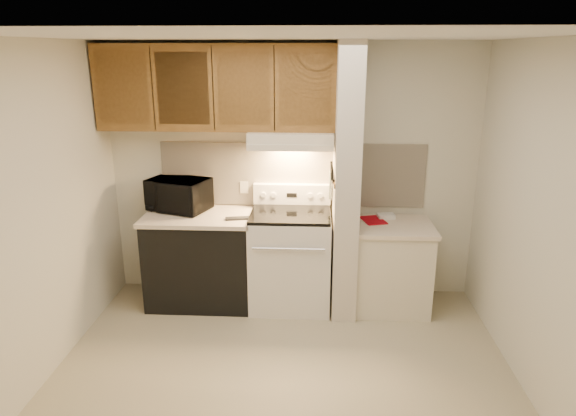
{
  "coord_description": "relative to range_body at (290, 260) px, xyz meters",
  "views": [
    {
      "loc": [
        0.23,
        -3.44,
        2.42
      ],
      "look_at": [
        -0.0,
        0.75,
        1.12
      ],
      "focal_mm": 32.0,
      "sensor_mm": 36.0,
      "label": 1
    }
  ],
  "objects": [
    {
      "name": "teal_jar",
      "position": [
        -1.2,
        0.23,
        0.5
      ],
      "size": [
        0.1,
        0.1,
        0.09
      ],
      "primitive_type": "cylinder",
      "rotation": [
        0.0,
        0.0,
        -0.28
      ],
      "color": "#2E6869",
      "rests_on": "left_countertop"
    },
    {
      "name": "wall_right",
      "position": [
        1.8,
        -1.16,
        0.79
      ],
      "size": [
        0.02,
        3.0,
        2.5
      ],
      "primitive_type": "cube",
      "color": "beige",
      "rests_on": "floor"
    },
    {
      "name": "right_countertop",
      "position": [
        0.97,
        -0.01,
        0.37
      ],
      "size": [
        0.74,
        0.64,
        0.04
      ],
      "primitive_type": "cube",
      "color": "beige",
      "rests_on": "right_cab_base"
    },
    {
      "name": "knife_blade_b",
      "position": [
        0.38,
        -0.14,
        0.75
      ],
      "size": [
        0.01,
        0.04,
        0.18
      ],
      "primitive_type": "cube",
      "color": "silver",
      "rests_on": "knife_strip"
    },
    {
      "name": "knife_handle_e",
      "position": [
        0.38,
        0.11,
        0.91
      ],
      "size": [
        0.02,
        0.02,
        0.1
      ],
      "primitive_type": "cylinder",
      "color": "black",
      "rests_on": "knife_strip"
    },
    {
      "name": "range_body",
      "position": [
        0.0,
        0.0,
        0.0
      ],
      "size": [
        0.76,
        0.65,
        0.92
      ],
      "primitive_type": "cube",
      "color": "silver",
      "rests_on": "floor"
    },
    {
      "name": "range_knob_right_outer",
      "position": [
        0.28,
        0.24,
        0.59
      ],
      "size": [
        0.05,
        0.02,
        0.05
      ],
      "primitive_type": "cylinder",
      "rotation": [
        1.57,
        0.0,
        0.0
      ],
      "color": "silver",
      "rests_on": "range_backguard"
    },
    {
      "name": "cooktop",
      "position": [
        0.0,
        0.0,
        0.48
      ],
      "size": [
        0.74,
        0.64,
        0.03
      ],
      "primitive_type": "cube",
      "color": "black",
      "rests_on": "range_body"
    },
    {
      "name": "knife_handle_d",
      "position": [
        0.38,
        0.03,
        0.91
      ],
      "size": [
        0.02,
        0.02,
        0.1
      ],
      "primitive_type": "cylinder",
      "color": "black",
      "rests_on": "knife_strip"
    },
    {
      "name": "cab_gap_b",
      "position": [
        -0.69,
        0.01,
        1.62
      ],
      "size": [
        0.01,
        0.01,
        0.73
      ],
      "primitive_type": "cube",
      "color": "black",
      "rests_on": "upper_cabinets"
    },
    {
      "name": "cab_door_c",
      "position": [
        -0.42,
        0.01,
        1.62
      ],
      "size": [
        0.46,
        0.01,
        0.63
      ],
      "primitive_type": "cube",
      "color": "brown",
      "rests_on": "upper_cabinets"
    },
    {
      "name": "range_display",
      "position": [
        0.0,
        0.24,
        0.59
      ],
      "size": [
        0.1,
        0.01,
        0.04
      ],
      "primitive_type": "cube",
      "color": "black",
      "rests_on": "range_backguard"
    },
    {
      "name": "cab_door_a",
      "position": [
        -1.51,
        0.01,
        1.62
      ],
      "size": [
        0.46,
        0.01,
        0.63
      ],
      "primitive_type": "cube",
      "color": "brown",
      "rests_on": "upper_cabinets"
    },
    {
      "name": "cab_gap_a",
      "position": [
        -1.23,
        0.01,
        1.62
      ],
      "size": [
        0.01,
        0.01,
        0.73
      ],
      "primitive_type": "cube",
      "color": "black",
      "rests_on": "upper_cabinets"
    },
    {
      "name": "oven_mitt",
      "position": [
        0.38,
        0.17,
        0.72
      ],
      "size": [
        0.03,
        0.11,
        0.26
      ],
      "primitive_type": "cube",
      "color": "gray",
      "rests_on": "partition_pillar"
    },
    {
      "name": "backsplash",
      "position": [
        0.0,
        0.33,
        0.78
      ],
      "size": [
        2.6,
        0.02,
        0.63
      ],
      "primitive_type": "cube",
      "color": "#F2E2C6",
      "rests_on": "wall_back"
    },
    {
      "name": "left_countertop",
      "position": [
        -0.88,
        0.01,
        0.43
      ],
      "size": [
        1.04,
        0.67,
        0.04
      ],
      "primitive_type": "cube",
      "color": "beige",
      "rests_on": "dishwasher_front"
    },
    {
      "name": "range_knob_right_inner",
      "position": [
        0.18,
        0.24,
        0.59
      ],
      "size": [
        0.05,
        0.02,
        0.05
      ],
      "primitive_type": "cylinder",
      "rotation": [
        1.57,
        0.0,
        0.0
      ],
      "color": "silver",
      "rests_on": "range_backguard"
    },
    {
      "name": "range_knob_left_inner",
      "position": [
        -0.18,
        0.24,
        0.59
      ],
      "size": [
        0.05,
        0.02,
        0.05
      ],
      "primitive_type": "cylinder",
      "rotation": [
        1.57,
        0.0,
        0.0
      ],
      "color": "silver",
      "rests_on": "range_backguard"
    },
    {
      "name": "pillar_trim",
      "position": [
        0.39,
        -0.01,
        0.84
      ],
      "size": [
        0.01,
        0.7,
        0.04
      ],
      "primitive_type": "cube",
      "color": "brown",
      "rests_on": "partition_pillar"
    },
    {
      "name": "oven_handle",
      "position": [
        0.0,
        -0.35,
        0.26
      ],
      "size": [
        0.65,
        0.02,
        0.02
      ],
      "primitive_type": "cylinder",
      "rotation": [
        0.0,
        1.57,
        0.0
      ],
      "color": "silver",
      "rests_on": "range_body"
    },
    {
      "name": "knife_blade_c",
      "position": [
        0.38,
        -0.06,
        0.74
      ],
      "size": [
        0.01,
        0.04,
        0.2
      ],
      "primitive_type": "cube",
      "color": "silver",
      "rests_on": "knife_strip"
    },
    {
      "name": "range_backguard",
      "position": [
        0.0,
        0.28,
        0.59
      ],
      "size": [
        0.76,
        0.08,
        0.2
      ],
      "primitive_type": "cube",
      "color": "silver",
      "rests_on": "range_body"
    },
    {
      "name": "spoon_rest",
      "position": [
        -0.48,
        -0.11,
        0.46
      ],
      "size": [
        0.25,
        0.12,
        0.02
      ],
      "primitive_type": "cube",
      "rotation": [
        0.0,
        0.0,
        0.21
      ],
      "color": "black",
      "rests_on": "left_countertop"
    },
    {
      "name": "floor",
      "position": [
        0.0,
        -1.16,
        -0.46
      ],
      "size": [
        3.6,
        3.6,
        0.0
      ],
      "primitive_type": "plane",
      "color": "tan",
      "rests_on": "ground"
    },
    {
      "name": "red_folder",
      "position": [
        0.79,
        0.09,
        0.39
      ],
      "size": [
        0.26,
        0.31,
        0.01
      ],
      "primitive_type": "cube",
      "rotation": [
        0.0,
        0.0,
        0.27
      ],
      "color": "#94040E",
      "rests_on": "right_countertop"
    },
    {
      "name": "oven_window",
      "position": [
        0.0,
        -0.32,
        0.04
      ],
      "size": [
        0.5,
        0.01,
        0.3
      ],
      "primitive_type": "cube",
      "color": "black",
      "rests_on": "range_body"
    },
    {
      "name": "range_hood",
      "position": [
        0.0,
        0.12,
        1.17
      ],
      "size": [
        0.78,
        0.44,
        0.15
      ],
      "primitive_type": "cube",
      "color": "beige",
      "rests_on": "upper_cabinets"
    },
    {
      "name": "partition_pillar",
      "position": [
        0.51,
        -0.01,
        0.79
      ],
      "size": [
        0.22,
        0.7,
        2.5
      ],
      "primitive_type": "cube",
      "color": "beige",
      "rests_on": "floor"
    },
    {
      "name": "knife_blade_e",
      "position": [
        0.38,
        0.1,
        0.75
      ],
      "size": [
        0.01,
        0.04,
        0.18
      ],
      "primitive_type": "cube",
      "color": "silver",
      "rests_on": "knife_strip"
    },
    {
      "name": "wall_left",
      "position": [
        -1.8,
        -1.16,
        0.79
      ],
      "size": [
        0.02,
        3.0,
        2.5
      ],
      "primitive_type": "cube",
      "color": "beige",
      "rests_on": "floor"
    },
    {
      "name": "microwave",
      "position": [
        -1.1,
        0.15,
        0.61
      ],
      "size": [
        0.65,
        0.54,
        0.31
      ],
      "primitive_type": "imported",
      "rotation": [
        0.0,
        0.0,
        -0.34
      ],
      "color": "black",
      "rests_on": "left_countertop"
    },
    {
      "name": "knife_handle_b",
      "position": [
        0.38,
        -0.13,
        0.91
      ],
      "size": [
        0.02,
        0.02,
        0.1
      ],
      "primitive_type": "cylinder",
      "color": "black",
      "rests_on": "knife_strip"
    },
    {
      "name": "ceiling",
      "position": [
        0.0,
        -1.16,
        2.04
      ],
      "size": [
        3.6,
        3.6,
        0.0
      ],
      "primitive_type": "plane",
      "rotation": [
        3.14,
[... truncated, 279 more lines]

